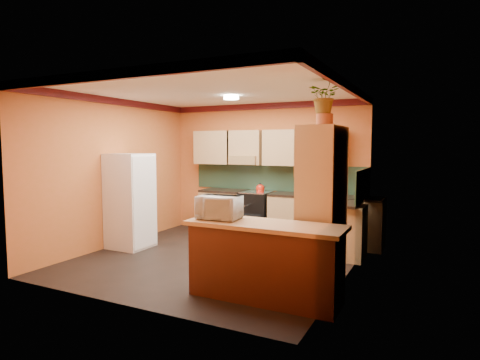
% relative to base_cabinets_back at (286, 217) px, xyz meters
% --- Properties ---
extents(room_shell, '(4.24, 4.24, 2.72)m').
position_rel_base_cabinets_back_xyz_m(room_shell, '(-0.55, -1.52, 1.65)').
color(room_shell, black).
rests_on(room_shell, ground).
extents(base_cabinets_back, '(3.65, 0.60, 0.88)m').
position_rel_base_cabinets_back_xyz_m(base_cabinets_back, '(0.00, 0.00, 0.00)').
color(base_cabinets_back, tan).
rests_on(base_cabinets_back, ground).
extents(countertop_back, '(3.65, 0.62, 0.04)m').
position_rel_base_cabinets_back_xyz_m(countertop_back, '(0.00, -0.00, 0.46)').
color(countertop_back, black).
rests_on(countertop_back, base_cabinets_back).
extents(stove, '(0.58, 0.58, 0.91)m').
position_rel_base_cabinets_back_xyz_m(stove, '(-0.62, -0.00, 0.02)').
color(stove, black).
rests_on(stove, ground).
extents(kettle, '(0.19, 0.19, 0.18)m').
position_rel_base_cabinets_back_xyz_m(kettle, '(-0.53, -0.05, 0.56)').
color(kettle, red).
rests_on(kettle, stove).
extents(sink, '(0.48, 0.40, 0.03)m').
position_rel_base_cabinets_back_xyz_m(sink, '(0.78, 0.00, 0.50)').
color(sink, silver).
rests_on(sink, countertop_back).
extents(base_cabinets_right, '(0.60, 0.80, 0.88)m').
position_rel_base_cabinets_back_xyz_m(base_cabinets_right, '(1.23, -0.80, 0.00)').
color(base_cabinets_right, tan).
rests_on(base_cabinets_right, ground).
extents(countertop_right, '(0.62, 0.80, 0.04)m').
position_rel_base_cabinets_back_xyz_m(countertop_right, '(1.23, -0.80, 0.46)').
color(countertop_right, black).
rests_on(countertop_right, base_cabinets_right).
extents(fridge, '(0.68, 0.66, 1.70)m').
position_rel_base_cabinets_back_xyz_m(fridge, '(-2.32, -1.80, 0.41)').
color(fridge, white).
rests_on(fridge, ground).
extents(pantry, '(0.48, 0.90, 2.10)m').
position_rel_base_cabinets_back_xyz_m(pantry, '(1.28, -2.14, 0.61)').
color(pantry, tan).
rests_on(pantry, ground).
extents(fern_pot, '(0.22, 0.22, 0.16)m').
position_rel_base_cabinets_back_xyz_m(fern_pot, '(1.28, -2.09, 1.74)').
color(fern_pot, brown).
rests_on(fern_pot, pantry).
extents(fern, '(0.46, 0.42, 0.45)m').
position_rel_base_cabinets_back_xyz_m(fern, '(1.28, -2.09, 2.05)').
color(fern, tan).
rests_on(fern, fern_pot).
extents(breakfast_bar, '(1.80, 0.55, 0.88)m').
position_rel_base_cabinets_back_xyz_m(breakfast_bar, '(0.82, -3.01, 0.00)').
color(breakfast_bar, '#532013').
rests_on(breakfast_bar, ground).
extents(bar_top, '(1.90, 0.65, 0.05)m').
position_rel_base_cabinets_back_xyz_m(bar_top, '(0.82, -3.01, 0.47)').
color(bar_top, tan).
rests_on(bar_top, breakfast_bar).
extents(microwave, '(0.54, 0.39, 0.29)m').
position_rel_base_cabinets_back_xyz_m(microwave, '(0.20, -3.01, 0.63)').
color(microwave, white).
rests_on(microwave, bar_top).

